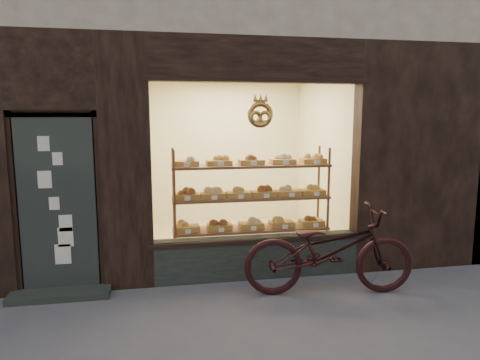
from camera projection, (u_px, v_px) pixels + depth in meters
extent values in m
cube|color=black|center=(257.00, 257.00, 5.70)|extent=(2.70, 0.25, 0.55)
cube|color=#282E2D|center=(58.00, 204.00, 5.07)|extent=(0.90, 0.04, 2.15)
cube|color=black|center=(60.00, 294.00, 5.07)|extent=(1.15, 0.35, 0.08)
torus|color=gold|center=(260.00, 115.00, 5.31)|extent=(0.33, 0.07, 0.33)
cube|color=brown|center=(251.00, 262.00, 6.14)|extent=(2.20, 0.45, 0.04)
cube|color=brown|center=(251.00, 229.00, 6.07)|extent=(2.20, 0.45, 0.03)
cube|color=brown|center=(251.00, 198.00, 6.00)|extent=(2.20, 0.45, 0.04)
cube|color=brown|center=(251.00, 166.00, 5.93)|extent=(2.20, 0.45, 0.04)
cylinder|color=brown|center=(175.00, 214.00, 5.64)|extent=(0.04, 0.04, 1.70)
cylinder|color=brown|center=(328.00, 208.00, 6.03)|extent=(0.04, 0.04, 1.70)
cylinder|color=brown|center=(174.00, 208.00, 6.02)|extent=(0.04, 0.04, 1.70)
cylinder|color=brown|center=(318.00, 202.00, 6.41)|extent=(0.04, 0.04, 1.70)
cube|color=#A67635|center=(187.00, 228.00, 5.90)|extent=(0.34, 0.24, 0.07)
sphere|color=gold|center=(187.00, 222.00, 5.89)|extent=(0.11, 0.11, 0.11)
cube|color=white|center=(188.00, 232.00, 5.72)|extent=(0.07, 0.01, 0.05)
cube|color=#A67635|center=(219.00, 227.00, 5.98)|extent=(0.34, 0.24, 0.07)
sphere|color=brown|center=(219.00, 221.00, 5.97)|extent=(0.11, 0.11, 0.11)
cube|color=white|center=(221.00, 230.00, 5.80)|extent=(0.07, 0.01, 0.05)
cube|color=#A67635|center=(251.00, 225.00, 6.06)|extent=(0.34, 0.24, 0.07)
sphere|color=#DAB285|center=(251.00, 219.00, 6.05)|extent=(0.11, 0.11, 0.11)
cube|color=white|center=(254.00, 228.00, 5.88)|extent=(0.07, 0.01, 0.05)
cube|color=#A67635|center=(282.00, 224.00, 6.14)|extent=(0.34, 0.24, 0.07)
sphere|color=gold|center=(282.00, 218.00, 6.13)|extent=(0.11, 0.11, 0.11)
cube|color=white|center=(285.00, 227.00, 5.96)|extent=(0.07, 0.01, 0.05)
cube|color=#A67635|center=(311.00, 222.00, 6.22)|extent=(0.34, 0.24, 0.07)
sphere|color=brown|center=(311.00, 216.00, 6.21)|extent=(0.11, 0.11, 0.11)
cube|color=white|center=(316.00, 225.00, 6.04)|extent=(0.08, 0.01, 0.05)
cube|color=#A67635|center=(187.00, 196.00, 5.83)|extent=(0.34, 0.24, 0.07)
sphere|color=brown|center=(186.00, 190.00, 5.82)|extent=(0.11, 0.11, 0.11)
cube|color=white|center=(187.00, 199.00, 5.65)|extent=(0.07, 0.01, 0.06)
cube|color=#A67635|center=(213.00, 195.00, 5.90)|extent=(0.34, 0.24, 0.07)
sphere|color=#DAB285|center=(213.00, 189.00, 5.88)|extent=(0.11, 0.11, 0.11)
cube|color=white|center=(214.00, 198.00, 5.72)|extent=(0.08, 0.01, 0.06)
cube|color=#A67635|center=(238.00, 194.00, 5.96)|extent=(0.34, 0.24, 0.07)
sphere|color=gold|center=(238.00, 188.00, 5.95)|extent=(0.11, 0.11, 0.11)
cube|color=white|center=(241.00, 197.00, 5.78)|extent=(0.07, 0.01, 0.06)
cube|color=#A67635|center=(263.00, 193.00, 6.03)|extent=(0.34, 0.24, 0.07)
sphere|color=brown|center=(264.00, 187.00, 6.01)|extent=(0.11, 0.11, 0.11)
cube|color=white|center=(267.00, 196.00, 5.85)|extent=(0.07, 0.01, 0.06)
cube|color=#A67635|center=(288.00, 193.00, 6.09)|extent=(0.34, 0.24, 0.07)
sphere|color=#DAB285|center=(288.00, 187.00, 6.08)|extent=(0.11, 0.11, 0.11)
cube|color=white|center=(292.00, 195.00, 5.91)|extent=(0.08, 0.01, 0.06)
cube|color=#A67635|center=(312.00, 192.00, 6.16)|extent=(0.34, 0.24, 0.07)
sphere|color=gold|center=(312.00, 186.00, 6.14)|extent=(0.11, 0.11, 0.11)
cube|color=white|center=(317.00, 194.00, 5.98)|extent=(0.08, 0.01, 0.06)
cube|color=#A67635|center=(186.00, 163.00, 5.76)|extent=(0.34, 0.24, 0.07)
sphere|color=#DAB285|center=(186.00, 157.00, 5.75)|extent=(0.11, 0.11, 0.11)
cube|color=white|center=(187.00, 165.00, 5.58)|extent=(0.07, 0.01, 0.06)
cube|color=#A67635|center=(219.00, 163.00, 5.85)|extent=(0.34, 0.24, 0.07)
sphere|color=gold|center=(219.00, 156.00, 5.83)|extent=(0.11, 0.11, 0.11)
cube|color=white|center=(221.00, 164.00, 5.67)|extent=(0.07, 0.01, 0.06)
cube|color=#A67635|center=(251.00, 162.00, 5.93)|extent=(0.34, 0.24, 0.07)
sphere|color=brown|center=(251.00, 156.00, 5.91)|extent=(0.11, 0.11, 0.11)
cube|color=white|center=(254.00, 163.00, 5.75)|extent=(0.07, 0.01, 0.06)
cube|color=#A67635|center=(282.00, 161.00, 6.01)|extent=(0.34, 0.24, 0.07)
sphere|color=#DAB285|center=(283.00, 155.00, 5.99)|extent=(0.11, 0.11, 0.11)
cube|color=white|center=(286.00, 163.00, 5.83)|extent=(0.07, 0.01, 0.06)
cube|color=#A67635|center=(313.00, 161.00, 6.09)|extent=(0.34, 0.24, 0.07)
sphere|color=gold|center=(313.00, 155.00, 6.08)|extent=(0.11, 0.11, 0.11)
cube|color=white|center=(318.00, 162.00, 5.91)|extent=(0.08, 0.01, 0.06)
imported|color=black|center=(329.00, 250.00, 5.13)|extent=(2.12, 0.97, 1.08)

